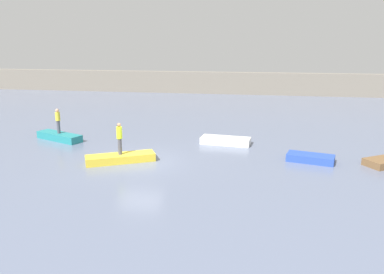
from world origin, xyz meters
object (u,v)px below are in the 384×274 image
Objects in this scene: person_hiviz_shirt at (119,137)px; rowboat_white at (226,141)px; rowboat_yellow at (120,158)px; rowboat_teal at (59,137)px; rowboat_blue at (310,158)px; person_yellow_shirt at (58,120)px.

rowboat_white is at bearing 41.40° from person_hiviz_shirt.
rowboat_yellow is at bearing -132.26° from rowboat_white.
rowboat_teal is 7.15m from rowboat_yellow.
rowboat_teal is at bearing 118.37° from rowboat_yellow.
rowboat_blue is 10.96m from person_hiviz_shirt.
person_hiviz_shirt is (-10.73, -1.86, 1.26)m from rowboat_blue.
rowboat_yellow reaches higher than rowboat_blue.
rowboat_yellow is 1.25m from person_hiviz_shirt.
rowboat_white is 1.79× the size of person_hiviz_shirt.
rowboat_blue is at bearing -24.65° from rowboat_white.
rowboat_teal reaches higher than rowboat_blue.
person_yellow_shirt is at bearing 145.73° from person_hiviz_shirt.
rowboat_white is (5.60, 4.94, -0.00)m from rowboat_yellow.
rowboat_blue is at bearing -17.51° from rowboat_yellow.
person_yellow_shirt is at bearing 0.00° from rowboat_teal.
rowboat_blue is at bearing 15.78° from rowboat_teal.
rowboat_teal is 1.41× the size of rowboat_blue.
rowboat_teal is 1.11× the size of rowboat_white.
person_hiviz_shirt reaches higher than rowboat_teal.
rowboat_teal is 11.55m from rowboat_white.
rowboat_white is at bearing 163.11° from rowboat_blue.
rowboat_teal is at bearing 145.73° from person_hiviz_shirt.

